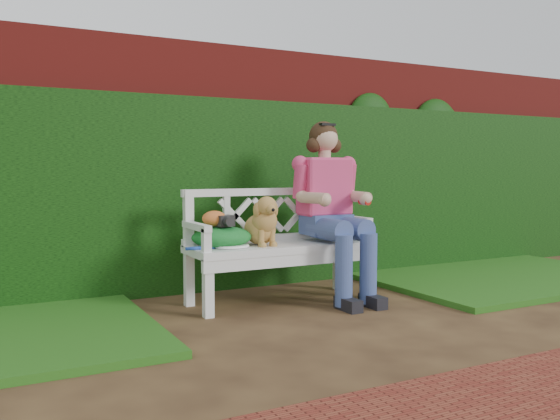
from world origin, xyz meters
name	(u,v)px	position (x,y,z in m)	size (l,w,h in m)	color
ground	(344,330)	(0.00, 0.00, 0.00)	(60.00, 60.00, 0.00)	#322014
brick_wall	(232,167)	(0.00, 1.90, 1.10)	(10.00, 0.30, 2.20)	maroon
ivy_hedge	(241,194)	(0.00, 1.68, 0.85)	(10.00, 0.18, 1.70)	#1C5A11
grass_right	(495,275)	(2.40, 0.90, 0.03)	(2.60, 2.00, 0.05)	#1C5714
brick_paving	(551,416)	(0.00, -1.60, 0.01)	(4.00, 1.20, 0.03)	maroon
garden_bench	(280,273)	(0.02, 0.95, 0.24)	(1.58, 0.60, 0.48)	white
seated_woman	(328,209)	(0.46, 0.93, 0.75)	(0.63, 0.84, 1.49)	#EB325E
dog	(261,220)	(-0.16, 0.93, 0.68)	(0.26, 0.36, 0.39)	#A56530
tennis_racket	(228,246)	(-0.46, 0.90, 0.49)	(0.53, 0.22, 0.03)	white
green_bag	(222,237)	(-0.48, 0.96, 0.56)	(0.47, 0.37, 0.16)	#1E9C17
camera_item	(225,221)	(-0.47, 0.93, 0.68)	(0.13, 0.10, 0.09)	black
baseball_glove	(214,219)	(-0.54, 0.97, 0.70)	(0.19, 0.14, 0.12)	#BF6027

